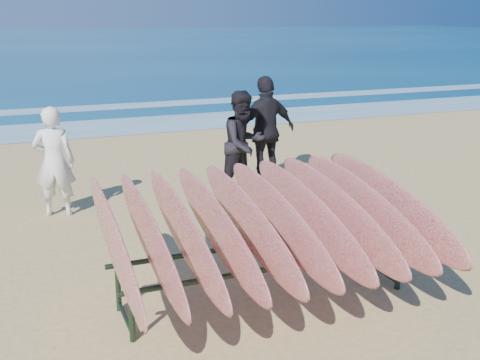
{
  "coord_description": "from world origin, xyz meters",
  "views": [
    {
      "loc": [
        -2.62,
        -5.89,
        2.98
      ],
      "look_at": [
        0.0,
        0.8,
        0.95
      ],
      "focal_mm": 45.0,
      "sensor_mm": 36.0,
      "label": 1
    }
  ],
  "objects": [
    {
      "name": "foam_far",
      "position": [
        0.0,
        13.5,
        0.01
      ],
      "size": [
        160.0,
        160.0,
        0.0
      ],
      "primitive_type": "plane",
      "color": "white",
      "rests_on": "ground"
    },
    {
      "name": "surfboard_rack",
      "position": [
        -0.25,
        -0.54,
        0.87
      ],
      "size": [
        3.2,
        2.77,
        1.39
      ],
      "rotation": [
        0.0,
        0.0,
        0.01
      ],
      "color": "black",
      "rests_on": "ground"
    },
    {
      "name": "person_dark_b",
      "position": [
        1.58,
        3.56,
        0.95
      ],
      "size": [
        1.17,
        0.61,
        1.91
      ],
      "primitive_type": "imported",
      "rotation": [
        0.0,
        0.0,
        3.27
      ],
      "color": "black",
      "rests_on": "ground"
    },
    {
      "name": "foam_near",
      "position": [
        0.0,
        10.0,
        0.01
      ],
      "size": [
        160.0,
        160.0,
        0.0
      ],
      "primitive_type": "plane",
      "color": "white",
      "rests_on": "ground"
    },
    {
      "name": "ocean",
      "position": [
        0.0,
        55.0,
        0.01
      ],
      "size": [
        160.0,
        160.0,
        0.0
      ],
      "primitive_type": "plane",
      "color": "navy",
      "rests_on": "ground"
    },
    {
      "name": "person_white",
      "position": [
        -2.04,
        3.14,
        0.83
      ],
      "size": [
        0.68,
        0.54,
        1.65
      ],
      "primitive_type": "imported",
      "rotation": [
        0.0,
        0.0,
        2.88
      ],
      "color": "white",
      "rests_on": "ground"
    },
    {
      "name": "ground",
      "position": [
        0.0,
        0.0,
        0.0
      ],
      "size": [
        120.0,
        120.0,
        0.0
      ],
      "primitive_type": "plane",
      "color": "tan",
      "rests_on": "ground"
    },
    {
      "name": "person_dark_a",
      "position": [
        0.95,
        3.06,
        0.87
      ],
      "size": [
        1.02,
        0.9,
        1.75
      ],
      "primitive_type": "imported",
      "rotation": [
        0.0,
        0.0,
        0.34
      ],
      "color": "black",
      "rests_on": "ground"
    }
  ]
}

